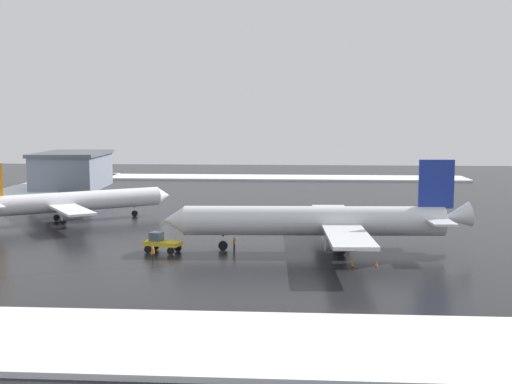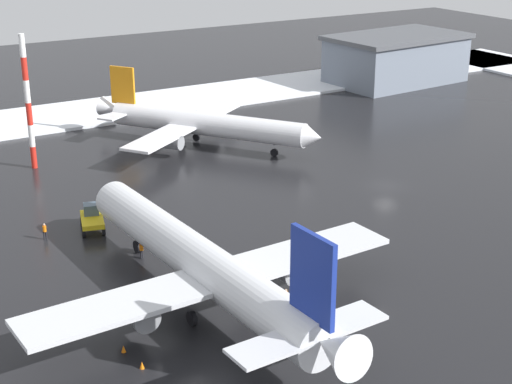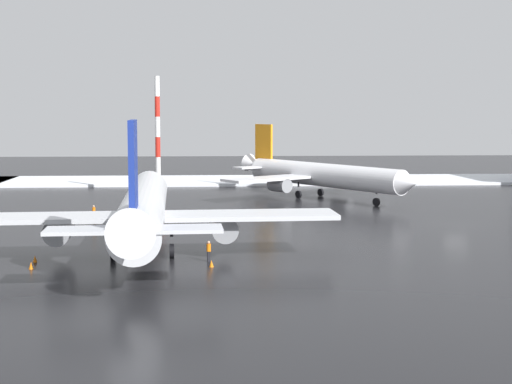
{
  "view_description": "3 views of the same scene",
  "coord_description": "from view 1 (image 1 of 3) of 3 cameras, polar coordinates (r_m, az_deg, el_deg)",
  "views": [
    {
      "loc": [
        112.77,
        11.87,
        16.79
      ],
      "look_at": [
        13.97,
        5.11,
        5.41
      ],
      "focal_mm": 45.0,
      "sensor_mm": 36.0,
      "label": 1
    },
    {
      "loc": [
        57.99,
        66.39,
        31.59
      ],
      "look_at": [
        19.97,
        3.34,
        4.14
      ],
      "focal_mm": 55.0,
      "sensor_mm": 36.0,
      "label": 2
    },
    {
      "loc": [
        25.82,
        81.32,
        12.49
      ],
      "look_at": [
        21.5,
        1.24,
        3.8
      ],
      "focal_mm": 55.0,
      "sensor_mm": 36.0,
      "label": 3
    }
  ],
  "objects": [
    {
      "name": "ground_crew_near_tug",
      "position": [
        88.17,
        8.2,
        -3.85
      ],
      "size": [
        0.36,
        0.36,
        1.71
      ],
      "rotation": [
        0.0,
        0.0,
        5.78
      ],
      "color": "black",
      "rests_on": "ground_plane"
    },
    {
      "name": "pushback_tug",
      "position": [
        81.97,
        -8.44,
        -4.42
      ],
      "size": [
        3.4,
        5.03,
        2.5
      ],
      "rotation": [
        0.0,
        0.0,
        4.43
      ],
      "color": "gold",
      "rests_on": "ground_plane"
    },
    {
      "name": "ground_plane",
      "position": [
        114.62,
        -2.08,
        -1.87
      ],
      "size": [
        240.0,
        240.0,
        0.0
      ],
      "primitive_type": "plane",
      "color": "black"
    },
    {
      "name": "ground_crew_by_nose_gear",
      "position": [
        77.28,
        -9.14,
        -5.34
      ],
      "size": [
        0.36,
        0.36,
        1.71
      ],
      "rotation": [
        0.0,
        0.0,
        1.32
      ],
      "color": "black",
      "rests_on": "ground_plane"
    },
    {
      "name": "traffic_cone_wingtip_side",
      "position": [
        88.7,
        9.57,
        -4.27
      ],
      "size": [
        0.36,
        0.36,
        0.55
      ],
      "primitive_type": "cone",
      "color": "orange",
      "rests_on": "ground_plane"
    },
    {
      "name": "airplane_parked_starboard",
      "position": [
        108.87,
        -16.07,
        -0.82
      ],
      "size": [
        25.13,
        29.2,
        9.99
      ],
      "rotation": [
        0.0,
        0.0,
        2.18
      ],
      "color": "white",
      "rests_on": "ground_plane"
    },
    {
      "name": "snow_bank_right",
      "position": [
        50.1,
        -10.28,
        -12.86
      ],
      "size": [
        14.0,
        116.0,
        0.45
      ],
      "primitive_type": "cube",
      "color": "white",
      "rests_on": "ground_plane"
    },
    {
      "name": "traffic_cone_mid_line",
      "position": [
        74.53,
        8.59,
        -6.32
      ],
      "size": [
        0.36,
        0.36,
        0.55
      ],
      "primitive_type": "cone",
      "color": "orange",
      "rests_on": "ground_plane"
    },
    {
      "name": "ground_crew_mid_apron",
      "position": [
        82.06,
        -1.95,
        -4.56
      ],
      "size": [
        0.36,
        0.36,
        1.71
      ],
      "rotation": [
        0.0,
        0.0,
        5.23
      ],
      "color": "black",
      "rests_on": "ground_plane"
    },
    {
      "name": "cargo_hangar",
      "position": [
        160.62,
        -15.97,
        1.89
      ],
      "size": [
        26.11,
        16.94,
        8.8
      ],
      "rotation": [
        0.0,
        0.0,
        0.08
      ],
      "color": "slate",
      "rests_on": "ground_plane"
    },
    {
      "name": "airplane_parked_portside",
      "position": [
        81.96,
        5.8,
        -2.56
      ],
      "size": [
        32.53,
        39.25,
        11.66
      ],
      "rotation": [
        0.0,
        0.0,
        4.76
      ],
      "color": "silver",
      "rests_on": "ground_plane"
    },
    {
      "name": "traffic_cone_near_nose",
      "position": [
        75.11,
        10.65,
        -6.26
      ],
      "size": [
        0.36,
        0.36,
        0.55
      ],
      "primitive_type": "cone",
      "color": "orange",
      "rests_on": "ground_plane"
    },
    {
      "name": "snow_bank_left",
      "position": [
        180.92,
        0.13,
        1.3
      ],
      "size": [
        14.0,
        116.0,
        0.45
      ],
      "primitive_type": "cube",
      "color": "white",
      "rests_on": "ground_plane"
    }
  ]
}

